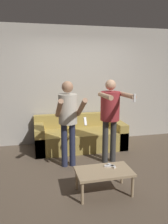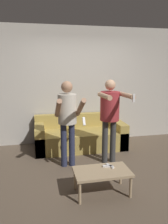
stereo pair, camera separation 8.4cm
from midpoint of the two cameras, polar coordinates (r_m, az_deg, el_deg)
The scene contains 8 objects.
ground_plane at distance 3.97m, azimuth 3.19°, elevation -15.20°, with size 14.00×14.00×0.00m, color brown.
wall_back at distance 5.21m, azimuth -1.91°, elevation 6.87°, with size 6.40×0.06×2.70m.
couch at distance 4.96m, azimuth -1.71°, elevation -6.38°, with size 1.97×0.88×0.71m.
person_standing_left at distance 3.83m, azimuth -4.80°, elevation -0.77°, with size 0.45×0.76×1.56m.
person_standing_right at distance 4.01m, azimuth 6.31°, elevation 0.24°, with size 0.47×0.77×1.57m.
coffee_table at distance 3.24m, azimuth 4.46°, elevation -15.61°, with size 0.80×0.46×0.35m.
remote_near at distance 3.33m, azimuth 5.95°, elevation -13.87°, with size 0.15×0.07×0.02m.
remote_far at distance 3.34m, azimuth 6.46°, elevation -13.77°, with size 0.09×0.15×0.02m.
Camera 1 is at (-1.05, -3.38, 1.81)m, focal length 35.00 mm.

